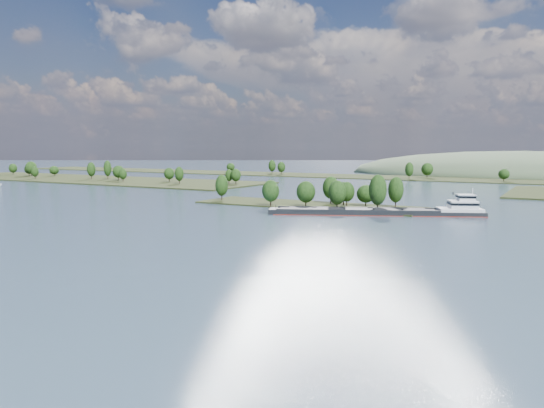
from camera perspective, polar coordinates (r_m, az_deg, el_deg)
The scene contains 7 objects.
ground at distance 181.46m, azimuth -4.49°, elevation -2.00°, with size 1800.00×1800.00×0.00m, color #34495A.
tree_island at distance 228.74m, azimuth 5.11°, elevation 0.74°, with size 100.00×32.33×15.68m.
left_bank at distance 439.33m, azimuth -19.24°, elevation 2.61°, with size 300.00×80.00×16.05m.
back_shoreline at distance 439.02m, azimuth 17.51°, elevation 2.64°, with size 900.00×60.00×14.39m.
hill_west at distance 530.95m, azimuth 25.15°, elevation 2.83°, with size 320.00×160.00×44.00m, color #475B3F.
cargo_barge at distance 206.87m, azimuth 12.63°, elevation -0.74°, with size 77.88×41.70×10.96m.
motorboat at distance 383.41m, azimuth -27.25°, elevation 1.83°, with size 2.26×6.02×2.32m, color white.
Camera 1 is at (100.65, -28.76, 25.85)m, focal length 35.00 mm.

